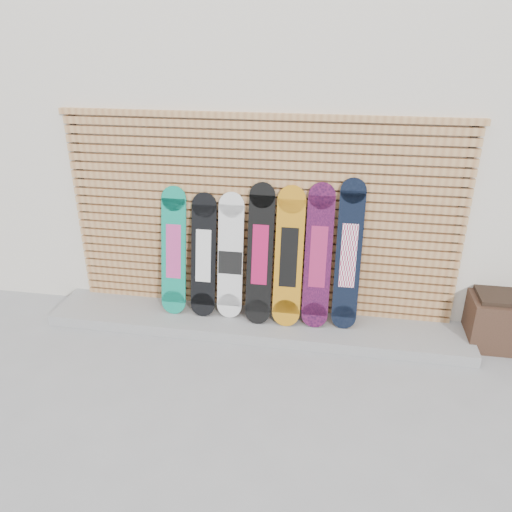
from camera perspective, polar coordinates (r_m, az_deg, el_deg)
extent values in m
plane|color=gray|center=(5.06, 0.31, -12.46)|extent=(80.00, 80.00, 0.00)
cube|color=beige|center=(7.59, 8.74, 14.80)|extent=(12.00, 5.00, 3.60)
cube|color=gray|center=(5.60, -0.05, -7.69)|extent=(4.60, 0.70, 0.12)
cube|color=#A77445|center=(5.80, 0.44, -5.54)|extent=(4.20, 0.05, 0.08)
cube|color=#A77445|center=(5.75, 0.44, -4.70)|extent=(4.20, 0.05, 0.08)
cube|color=#A77445|center=(5.71, 0.45, -3.85)|extent=(4.20, 0.05, 0.07)
cube|color=#A77445|center=(5.66, 0.45, -2.98)|extent=(4.20, 0.05, 0.07)
cube|color=#A77445|center=(5.62, 0.45, -2.10)|extent=(4.20, 0.05, 0.07)
cube|color=#A77445|center=(5.57, 0.46, -1.21)|extent=(4.20, 0.05, 0.07)
cube|color=#A77445|center=(5.53, 0.46, -0.31)|extent=(4.20, 0.05, 0.07)
cube|color=#A77445|center=(5.49, 0.46, 0.61)|extent=(4.20, 0.05, 0.07)
cube|color=#A77445|center=(5.45, 0.47, 1.54)|extent=(4.20, 0.05, 0.07)
cube|color=#A77445|center=(5.42, 0.47, 2.49)|extent=(4.20, 0.05, 0.08)
cube|color=#A77445|center=(5.38, 0.47, 3.45)|extent=(4.20, 0.05, 0.08)
cube|color=#A77445|center=(5.35, 0.48, 4.42)|extent=(4.20, 0.05, 0.08)
cube|color=#A77445|center=(5.32, 0.48, 5.40)|extent=(4.20, 0.05, 0.08)
cube|color=#A77445|center=(5.28, 0.48, 6.39)|extent=(4.20, 0.05, 0.08)
cube|color=#A77445|center=(5.26, 0.49, 7.40)|extent=(4.20, 0.05, 0.08)
cube|color=#A77445|center=(5.23, 0.49, 8.42)|extent=(4.20, 0.05, 0.08)
cube|color=#A77445|center=(5.20, 0.50, 9.44)|extent=(4.20, 0.05, 0.08)
cube|color=#A77445|center=(5.18, 0.50, 10.48)|extent=(4.20, 0.05, 0.08)
cube|color=#A77445|center=(5.15, 0.50, 11.53)|extent=(4.20, 0.05, 0.08)
cube|color=#A77445|center=(5.13, 0.51, 12.58)|extent=(4.20, 0.05, 0.08)
cube|color=#A77445|center=(5.12, 0.51, 13.65)|extent=(4.20, 0.05, 0.08)
cube|color=#A77445|center=(5.10, 0.52, 14.72)|extent=(4.20, 0.05, 0.08)
cube|color=black|center=(6.04, -18.80, 4.60)|extent=(0.06, 0.04, 2.23)
cube|color=black|center=(5.48, 21.88, 2.10)|extent=(0.06, 0.04, 2.23)
cube|color=#A77445|center=(5.08, 0.52, 15.71)|extent=(4.26, 0.07, 0.06)
cube|color=#0D7D63|center=(5.54, -9.39, 0.53)|extent=(0.27, 0.27, 1.14)
cylinder|color=#0D7D63|center=(5.69, -9.39, -5.20)|extent=(0.27, 0.08, 0.27)
cylinder|color=#0D7D63|center=(5.45, -9.38, 6.50)|extent=(0.27, 0.08, 0.27)
cube|color=#C24489|center=(5.54, -9.39, 0.53)|extent=(0.17, 0.15, 0.59)
cube|color=black|center=(5.46, -6.02, 0.03)|extent=(0.27, 0.26, 1.09)
cylinder|color=black|center=(5.60, -6.10, -5.52)|extent=(0.27, 0.08, 0.27)
cylinder|color=black|center=(5.37, -5.92, 5.82)|extent=(0.27, 0.08, 0.27)
cube|color=silver|center=(5.46, -6.02, 0.03)|extent=(0.17, 0.15, 0.57)
cube|color=silver|center=(5.39, -2.93, -0.03)|extent=(0.28, 0.24, 1.10)
cylinder|color=silver|center=(5.55, -3.06, -5.67)|extent=(0.28, 0.08, 0.27)
cylinder|color=silver|center=(5.29, -2.80, 5.87)|extent=(0.28, 0.08, 0.27)
cube|color=black|center=(5.41, -2.95, -0.75)|extent=(0.26, 0.08, 0.25)
cube|color=black|center=(5.28, 0.46, 0.15)|extent=(0.27, 0.31, 1.23)
cylinder|color=black|center=(5.43, 0.18, -6.37)|extent=(0.27, 0.08, 0.27)
cylinder|color=black|center=(5.19, 0.74, 6.97)|extent=(0.27, 0.08, 0.27)
cube|color=maroon|center=(5.28, 0.46, 0.15)|extent=(0.17, 0.17, 0.63)
cube|color=#B27113|center=(5.25, 3.77, -0.16)|extent=(0.30, 0.30, 1.19)
cylinder|color=#B27113|center=(5.40, 3.43, -6.49)|extent=(0.30, 0.09, 0.29)
cylinder|color=#B27113|center=(5.16, 4.12, 6.47)|extent=(0.30, 0.09, 0.29)
cube|color=black|center=(5.25, 3.77, -0.16)|extent=(0.18, 0.17, 0.62)
cube|color=black|center=(5.23, 7.12, -0.10)|extent=(0.28, 0.28, 1.25)
cylinder|color=black|center=(5.40, 6.70, -6.70)|extent=(0.28, 0.08, 0.28)
cylinder|color=black|center=(5.13, 7.56, 6.85)|extent=(0.28, 0.08, 0.28)
cube|color=#941D4D|center=(5.23, 7.12, -0.10)|extent=(0.17, 0.16, 0.64)
cube|color=black|center=(5.23, 10.52, 0.03)|extent=(0.26, 0.26, 1.33)
cylinder|color=black|center=(5.43, 9.98, -6.86)|extent=(0.26, 0.07, 0.26)
cylinder|color=black|center=(5.12, 11.09, 7.35)|extent=(0.26, 0.07, 0.26)
cube|color=white|center=(5.23, 10.52, 0.03)|extent=(0.16, 0.15, 0.67)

